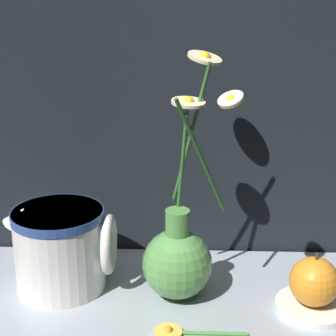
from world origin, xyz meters
TOP-DOWN VIEW (x-y plane):
  - ground_plane at (0.00, 0.00)m, footprint 6.00×6.00m
  - shelf at (0.00, 0.00)m, footprint 0.89×0.28m
  - vase_with_flowers at (0.02, 0.00)m, footprint 0.13×0.16m
  - ceramic_pitcher at (-0.15, 0.02)m, footprint 0.15×0.13m
  - saucer_plate at (0.20, -0.03)m, footprint 0.10×0.10m
  - orange_fruit at (0.20, -0.03)m, footprint 0.07×0.07m
  - loose_daisy at (0.02, -0.09)m, footprint 0.12×0.04m

SIDE VIEW (x-z plane):
  - ground_plane at x=0.00m, z-range 0.00..0.00m
  - shelf at x=0.00m, z-range 0.00..0.01m
  - loose_daisy at x=0.02m, z-range 0.01..0.02m
  - saucer_plate at x=0.20m, z-range 0.01..0.02m
  - orange_fruit at x=0.20m, z-range 0.02..0.09m
  - vase_with_flowers at x=0.02m, z-range -0.09..0.24m
  - ceramic_pitcher at x=-0.15m, z-range 0.01..0.14m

